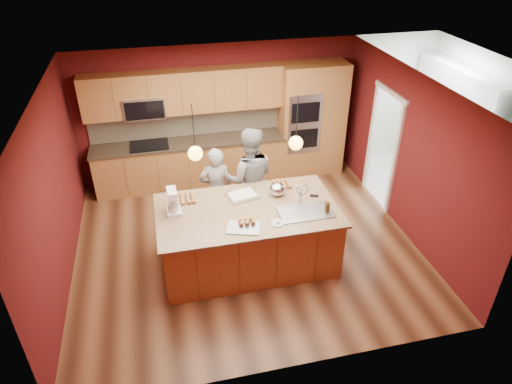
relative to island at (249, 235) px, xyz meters
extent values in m
plane|color=#462615|center=(0.03, 0.45, -0.51)|extent=(5.50, 5.50, 0.00)
plane|color=white|center=(0.03, 0.45, 2.19)|extent=(5.50, 5.50, 0.00)
plane|color=#531213|center=(0.03, 2.95, 0.84)|extent=(5.50, 0.00, 5.50)
plane|color=#531213|center=(0.03, -2.05, 0.84)|extent=(5.50, 0.00, 5.50)
plane|color=#531213|center=(-2.72, 0.45, 0.84)|extent=(0.00, 5.00, 5.00)
plane|color=#531213|center=(2.78, 0.45, 0.84)|extent=(0.00, 5.00, 5.00)
cube|color=#945D29|center=(-0.62, 2.65, -0.06)|extent=(3.70, 0.60, 0.90)
cube|color=#332A1F|center=(-0.62, 2.64, 0.41)|extent=(3.74, 0.64, 0.04)
cube|color=beige|center=(-0.62, 2.93, 0.71)|extent=(3.70, 0.03, 0.56)
cube|color=#945D29|center=(-0.62, 2.77, 1.39)|extent=(3.70, 0.36, 0.80)
cube|color=black|center=(-1.37, 2.63, 0.44)|extent=(0.72, 0.52, 0.03)
cube|color=#A9ABB1|center=(-1.37, 2.75, 1.17)|extent=(0.76, 0.40, 0.40)
cube|color=#945D29|center=(1.63, 2.65, 0.64)|extent=(0.80, 0.60, 2.30)
cube|color=#A9ABB1|center=(1.63, 2.35, 0.69)|extent=(0.66, 0.04, 1.20)
cube|color=#945D29|center=(2.28, 2.65, 0.64)|extent=(0.50, 0.60, 2.30)
plane|color=silver|center=(3.68, 1.65, -0.51)|extent=(2.60, 2.60, 0.00)
plane|color=silver|center=(4.58, 1.65, 0.84)|extent=(0.00, 2.70, 2.70)
cube|color=silver|center=(4.38, 1.65, 1.44)|extent=(0.35, 2.40, 0.75)
cylinder|color=black|center=(-0.72, 0.00, 1.84)|extent=(0.01, 0.01, 0.70)
sphere|color=gold|center=(-0.72, 0.00, 1.49)|extent=(0.20, 0.20, 0.20)
cylinder|color=black|center=(0.69, 0.00, 1.84)|extent=(0.01, 0.01, 0.70)
sphere|color=gold|center=(0.69, 0.00, 1.49)|extent=(0.20, 0.20, 0.20)
cube|color=#945D29|center=(-0.02, 0.00, -0.03)|extent=(2.59, 1.40, 0.95)
cube|color=#D5BD81|center=(-0.02, 0.00, 0.46)|extent=(2.69, 1.50, 0.04)
cube|color=#A9ABB1|center=(0.80, -0.27, 0.40)|extent=(0.78, 0.45, 0.18)
imported|color=black|center=(-0.34, 1.01, 0.27)|extent=(0.57, 0.37, 1.55)
imported|color=gray|center=(0.23, 1.01, 0.41)|extent=(1.00, 0.84, 1.83)
cube|color=white|center=(-1.08, 0.15, 0.52)|extent=(0.21, 0.27, 0.06)
cube|color=white|center=(-1.08, 0.26, 0.68)|extent=(0.10, 0.08, 0.26)
cube|color=white|center=(-1.08, 0.17, 0.82)|extent=(0.14, 0.27, 0.10)
cylinder|color=silver|center=(-1.08, 0.11, 0.59)|extent=(0.15, 0.15, 0.14)
cube|color=silver|center=(-0.01, 0.36, 0.50)|extent=(0.52, 0.43, 0.03)
cube|color=white|center=(-0.01, 0.36, 0.52)|extent=(0.45, 0.36, 0.02)
cube|color=#A9ABB1|center=(-0.17, -0.44, 0.50)|extent=(0.53, 0.45, 0.02)
ellipsoid|color=silver|center=(0.52, 0.29, 0.59)|extent=(0.25, 0.25, 0.22)
cylinder|color=silver|center=(0.32, -0.45, 0.49)|extent=(0.19, 0.19, 0.01)
cylinder|color=#3C290F|center=(1.11, -0.32, 0.56)|extent=(0.08, 0.08, 0.15)
cube|color=black|center=(1.07, 0.13, 0.49)|extent=(0.15, 0.11, 0.01)
cube|color=white|center=(4.22, 1.30, 0.00)|extent=(0.69, 0.70, 1.01)
cube|color=white|center=(4.22, 2.05, -0.05)|extent=(0.69, 0.70, 0.91)
camera|label=1|loc=(-1.16, -5.48, 4.27)|focal=32.00mm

